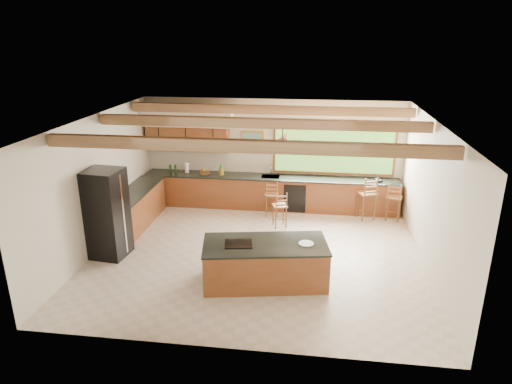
# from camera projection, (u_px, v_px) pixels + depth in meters

# --- Properties ---
(ground) EXTENTS (7.20, 7.20, 0.00)m
(ground) POSITION_uv_depth(u_px,v_px,m) (257.00, 254.00, 10.18)
(ground) COLOR beige
(ground) RESTS_ON ground
(room_shell) EXTENTS (7.27, 6.54, 3.02)m
(room_shell) POSITION_uv_depth(u_px,v_px,m) (253.00, 151.00, 10.08)
(room_shell) COLOR beige
(room_shell) RESTS_ON ground
(counter_run) EXTENTS (7.12, 3.10, 1.26)m
(counter_run) POSITION_uv_depth(u_px,v_px,m) (239.00, 195.00, 12.49)
(counter_run) COLOR brown
(counter_run) RESTS_ON ground
(island) EXTENTS (2.56, 1.53, 0.85)m
(island) POSITION_uv_depth(u_px,v_px,m) (265.00, 263.00, 8.93)
(island) COLOR brown
(island) RESTS_ON ground
(refrigerator) EXTENTS (0.84, 0.82, 1.97)m
(refrigerator) POSITION_uv_depth(u_px,v_px,m) (107.00, 214.00, 9.85)
(refrigerator) COLOR black
(refrigerator) RESTS_ON ground
(bar_stool_a) EXTENTS (0.38, 0.38, 1.00)m
(bar_stool_a) POSITION_uv_depth(u_px,v_px,m) (272.00, 196.00, 12.10)
(bar_stool_a) COLOR brown
(bar_stool_a) RESTS_ON ground
(bar_stool_b) EXTENTS (0.44, 0.44, 0.95)m
(bar_stool_b) POSITION_uv_depth(u_px,v_px,m) (280.00, 207.00, 11.40)
(bar_stool_b) COLOR brown
(bar_stool_b) RESTS_ON ground
(bar_stool_c) EXTENTS (0.56, 0.56, 1.19)m
(bar_stool_c) POSITION_uv_depth(u_px,v_px,m) (367.00, 194.00, 11.86)
(bar_stool_c) COLOR brown
(bar_stool_c) RESTS_ON ground
(bar_stool_d) EXTENTS (0.48, 0.48, 1.05)m
(bar_stool_d) POSITION_uv_depth(u_px,v_px,m) (395.00, 198.00, 11.81)
(bar_stool_d) COLOR brown
(bar_stool_d) RESTS_ON ground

